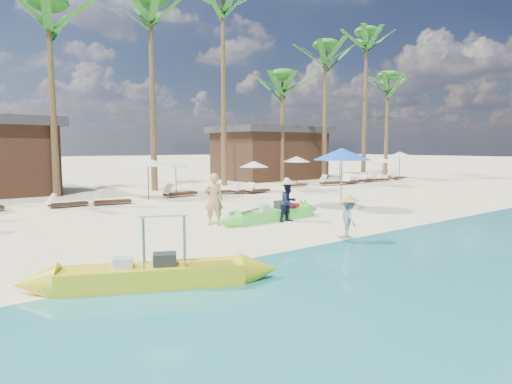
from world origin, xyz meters
TOP-DOWN VIEW (x-y plane):
  - ground at (0.00, 0.00)m, footprint 240.00×240.00m
  - wet_sand_strip at (0.00, -5.00)m, footprint 240.00×4.50m
  - green_canoe at (1.10, 1.32)m, footprint 5.42×0.91m
  - yellow_canoe at (-5.41, -3.02)m, footprint 5.10×2.61m
  - tourist at (-1.09, 1.83)m, footprint 0.76×0.63m
  - vendor_green at (1.38, 0.81)m, footprint 0.73×0.59m
  - vendor_yellow at (0.43, -2.77)m, footprint 0.64×0.78m
  - blue_umbrella at (4.99, 1.57)m, footprint 2.43×2.43m
  - lounger_4_right at (-4.04, 9.50)m, footprint 1.70×0.60m
  - resort_parasol_5 at (-0.01, 9.87)m, footprint 2.06×2.06m
  - lounger_5_left at (-2.20, 9.20)m, footprint 1.79×0.78m
  - resort_parasol_6 at (2.48, 11.79)m, footprint 1.83×1.83m
  - lounger_6_left at (1.76, 10.12)m, footprint 2.00×0.85m
  - lounger_6_right at (4.27, 9.87)m, footprint 1.83×0.89m
  - resort_parasol_7 at (6.60, 9.80)m, footprint 1.77×1.77m
  - lounger_7_left at (5.59, 9.37)m, footprint 1.75×0.73m
  - lounger_7_right at (6.24, 9.07)m, footprint 1.74×0.83m
  - resort_parasol_8 at (11.71, 11.65)m, footprint 1.95×1.95m
  - lounger_8_left at (10.40, 10.53)m, footprint 1.71×1.00m
  - resort_parasol_9 at (15.17, 10.73)m, footprint 1.98×1.98m
  - lounger_9_left at (13.53, 10.03)m, footprint 2.04×1.12m
  - lounger_9_right at (15.39, 9.85)m, footprint 1.95×0.98m
  - resort_parasol_10 at (19.64, 10.31)m, footprint 1.76×1.76m
  - lounger_10_left at (17.85, 10.27)m, footprint 2.01×0.79m
  - lounger_10_right at (19.10, 10.21)m, footprint 1.67×0.65m
  - resort_parasol_11 at (23.66, 11.52)m, footprint 2.21×2.21m
  - lounger_11_left at (21.60, 10.38)m, footprint 1.94×0.78m
  - palm_3 at (-3.36, 14.27)m, footprint 2.08×2.08m
  - palm_4 at (2.15, 14.01)m, footprint 2.08×2.08m
  - palm_5 at (7.45, 14.38)m, footprint 2.08×2.08m
  - palm_6 at (12.84, 14.52)m, footprint 2.08×2.08m
  - palm_7 at (16.57, 13.68)m, footprint 2.08×2.08m
  - palm_8 at (21.07, 13.33)m, footprint 2.08×2.08m
  - palm_9 at (26.21, 14.81)m, footprint 2.08×2.08m
  - pavilion_east at (14.00, 17.50)m, footprint 8.80×6.60m

SIDE VIEW (x-z plane):
  - ground at x=0.00m, z-range 0.00..0.00m
  - wet_sand_strip at x=0.00m, z-range 0.00..0.01m
  - lounger_10_right at x=19.10m, z-range -0.09..0.46m
  - lounger_8_left at x=10.40m, z-range -0.09..0.46m
  - lounger_4_right at x=-4.04m, z-range -0.09..0.47m
  - lounger_7_right at x=6.24m, z-range -0.09..0.48m
  - lounger_7_left at x=5.59m, z-range -0.10..0.48m
  - lounger_5_left at x=-2.20m, z-range -0.10..0.49m
  - lounger_6_right at x=4.27m, z-range -0.10..0.50m
  - lounger_9_right at x=15.39m, z-range -0.11..0.53m
  - lounger_11_left at x=21.60m, z-range -0.11..0.53m
  - lounger_6_left at x=1.76m, z-range -0.11..0.55m
  - lounger_9_left at x=13.53m, z-range -0.11..0.55m
  - lounger_10_left at x=17.85m, z-range -0.11..0.56m
  - yellow_canoe at x=-5.41m, z-range -0.48..0.94m
  - green_canoe at x=1.10m, z-range -0.11..0.58m
  - vendor_yellow at x=0.43m, z-range 0.18..1.23m
  - vendor_green at x=1.38m, z-range 0.00..1.42m
  - tourist at x=-1.09m, z-range 0.00..1.78m
  - resort_parasol_10 at x=19.64m, z-range 0.73..2.55m
  - resort_parasol_7 at x=6.60m, z-range 0.73..2.56m
  - resort_parasol_6 at x=2.48m, z-range 0.76..2.65m
  - resort_parasol_8 at x=11.71m, z-range 0.81..2.82m
  - resort_parasol_9 at x=15.17m, z-range 0.82..2.86m
  - resort_parasol_5 at x=-0.01m, z-range 0.85..2.98m
  - resort_parasol_11 at x=23.66m, z-range 0.91..3.18m
  - pavilion_east at x=14.00m, z-range 0.05..4.35m
  - blue_umbrella at x=4.99m, z-range 1.05..3.67m
  - palm_6 at x=12.84m, z-range 2.79..11.31m
  - palm_9 at x=26.21m, z-range 3.14..12.97m
  - palm_3 at x=-3.36m, z-range 3.32..13.83m
  - palm_7 at x=16.57m, z-range 3.46..14.53m
  - palm_4 at x=2.15m, z-range 3.60..15.30m
  - palm_8 at x=21.07m, z-range 3.83..16.53m
  - palm_5 at x=7.45m, z-range 4.02..17.62m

